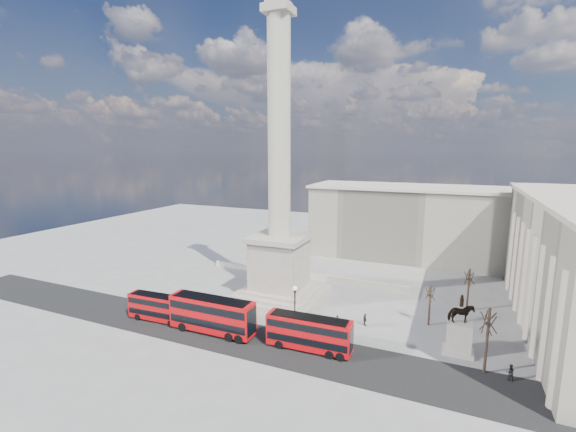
% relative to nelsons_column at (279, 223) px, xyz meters
% --- Properties ---
extents(ground, '(180.00, 180.00, 0.00)m').
position_rel_nelsons_column_xyz_m(ground, '(0.00, -5.00, -12.92)').
color(ground, gray).
rests_on(ground, ground).
extents(asphalt_road, '(120.00, 9.00, 0.01)m').
position_rel_nelsons_column_xyz_m(asphalt_road, '(5.00, -15.00, -12.91)').
color(asphalt_road, black).
rests_on(asphalt_road, ground).
extents(nelsons_column, '(14.00, 14.00, 49.85)m').
position_rel_nelsons_column_xyz_m(nelsons_column, '(0.00, 0.00, 0.00)').
color(nelsons_column, '#B4A796').
rests_on(nelsons_column, ground).
extents(balustrade_wall, '(40.00, 0.60, 1.10)m').
position_rel_nelsons_column_xyz_m(balustrade_wall, '(0.00, 11.00, -12.37)').
color(balustrade_wall, beige).
rests_on(balustrade_wall, ground).
extents(building_northeast, '(51.00, 17.00, 16.60)m').
position_rel_nelsons_column_xyz_m(building_northeast, '(20.00, 35.00, -4.59)').
color(building_northeast, beige).
rests_on(building_northeast, ground).
extents(red_bus_a, '(9.76, 2.67, 3.92)m').
position_rel_nelsons_column_xyz_m(red_bus_a, '(-12.27, -15.16, -10.86)').
color(red_bus_a, red).
rests_on(red_bus_a, ground).
extents(red_bus_b, '(12.25, 3.00, 4.96)m').
position_rel_nelsons_column_xyz_m(red_bus_b, '(-3.10, -15.14, -10.32)').
color(red_bus_b, red).
rests_on(red_bus_b, ground).
extents(red_bus_c, '(10.82, 2.84, 4.36)m').
position_rel_nelsons_column_xyz_m(red_bus_c, '(10.63, -14.19, -10.63)').
color(red_bus_c, red).
rests_on(red_bus_c, ground).
extents(victorian_lamp, '(0.60, 0.60, 7.05)m').
position_rel_nelsons_column_xyz_m(victorian_lamp, '(7.56, -11.55, -8.77)').
color(victorian_lamp, black).
rests_on(victorian_lamp, ground).
extents(equestrian_statue, '(3.58, 2.69, 7.57)m').
position_rel_nelsons_column_xyz_m(equestrian_statue, '(27.72, -7.61, -10.32)').
color(equestrian_statue, beige).
rests_on(equestrian_statue, ground).
extents(bare_tree_near, '(1.84, 1.84, 8.07)m').
position_rel_nelsons_column_xyz_m(bare_tree_near, '(30.44, -11.06, -6.56)').
color(bare_tree_near, '#332319').
rests_on(bare_tree_near, ground).
extents(bare_tree_mid, '(1.65, 1.65, 6.24)m').
position_rel_nelsons_column_xyz_m(bare_tree_mid, '(23.87, -0.88, -8.00)').
color(bare_tree_mid, '#332319').
rests_on(bare_tree_mid, ground).
extents(bare_tree_far, '(1.72, 1.72, 7.04)m').
position_rel_nelsons_column_xyz_m(bare_tree_far, '(29.00, 6.88, -7.37)').
color(bare_tree_far, '#332319').
rests_on(bare_tree_far, ground).
extents(pedestrian_walking, '(0.61, 0.41, 1.66)m').
position_rel_nelsons_column_xyz_m(pedestrian_walking, '(12.01, -6.57, -12.09)').
color(pedestrian_walking, black).
rests_on(pedestrian_walking, ground).
extents(pedestrian_standing, '(0.95, 0.77, 1.85)m').
position_rel_nelsons_column_xyz_m(pedestrian_standing, '(32.89, -11.50, -11.99)').
color(pedestrian_standing, black).
rests_on(pedestrian_standing, ground).
extents(pedestrian_crossing, '(0.95, 1.13, 1.81)m').
position_rel_nelsons_column_xyz_m(pedestrian_crossing, '(15.54, -4.71, -12.01)').
color(pedestrian_crossing, black).
rests_on(pedestrian_crossing, ground).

